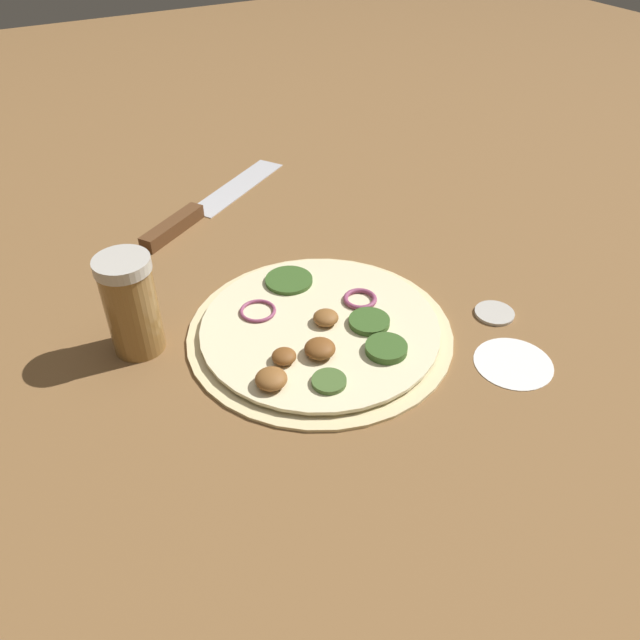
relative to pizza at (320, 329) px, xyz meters
The scene contains 6 objects.
ground_plane 0.01m from the pizza, 22.54° to the right, with size 3.00×3.00×0.00m, color brown.
pizza is the anchor object (origin of this frame).
knife 0.30m from the pizza, ahead, with size 0.19×0.27×0.02m.
spice_jar 0.19m from the pizza, 67.23° to the left, with size 0.05×0.05×0.11m.
loose_cap 0.19m from the pizza, 108.92° to the right, with size 0.04×0.04×0.01m.
flour_patch 0.20m from the pizza, 132.43° to the right, with size 0.08×0.08×0.00m.
Camera 1 is at (-0.44, 0.24, 0.42)m, focal length 35.00 mm.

